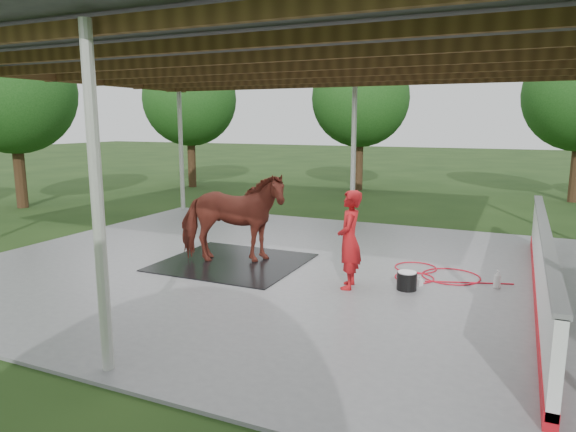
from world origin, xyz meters
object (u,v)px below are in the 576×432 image
at_px(dasher_board, 542,266).
at_px(wash_bucket, 407,280).
at_px(handler, 349,240).
at_px(horse, 232,218).

distance_m(dasher_board, wash_bucket, 2.12).
xyz_separation_m(dasher_board, wash_bucket, (-2.04, -0.44, -0.38)).
xyz_separation_m(dasher_board, handler, (-2.97, -0.73, 0.30)).
bearing_deg(horse, handler, -124.29).
height_order(handler, wash_bucket, handler).
bearing_deg(wash_bucket, dasher_board, 12.24).
bearing_deg(dasher_board, handler, -166.11).
bearing_deg(wash_bucket, horse, 176.08).
relative_size(dasher_board, wash_bucket, 23.74).
height_order(horse, wash_bucket, horse).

